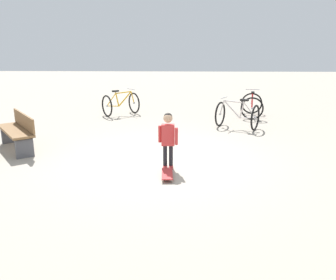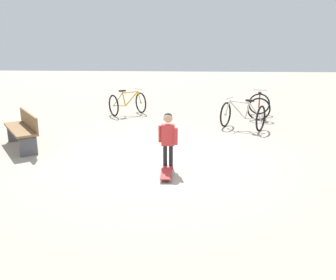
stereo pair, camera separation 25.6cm
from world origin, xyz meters
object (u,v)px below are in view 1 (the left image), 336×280
at_px(bicycle_mid, 121,104).
at_px(street_bench, 18,131).
at_px(child_person, 168,134).
at_px(skateboard, 167,174).
at_px(bicycle_near, 237,115).
at_px(bicycle_far, 252,105).

distance_m(bicycle_mid, street_bench, 4.34).
relative_size(child_person, skateboard, 1.87).
xyz_separation_m(child_person, bicycle_mid, (1.74, -5.14, -0.28)).
height_order(bicycle_near, street_bench, bicycle_near).
bearing_deg(child_person, bicycle_near, -118.87).
bearing_deg(skateboard, child_person, -89.77).
height_order(bicycle_mid, bicycle_far, same).
xyz_separation_m(skateboard, bicycle_near, (-1.83, -3.80, 0.32)).
distance_m(bicycle_near, bicycle_mid, 4.01).
xyz_separation_m(bicycle_near, street_bench, (5.20, 2.20, 0.04)).
distance_m(child_person, bicycle_far, 5.65).
height_order(child_person, bicycle_mid, child_person).
distance_m(bicycle_far, street_bench, 7.12).
relative_size(skateboard, bicycle_far, 0.48).
bearing_deg(bicycle_mid, street_bench, 67.96).
distance_m(bicycle_mid, bicycle_far, 4.32).
bearing_deg(street_bench, bicycle_mid, -112.04).
bearing_deg(bicycle_mid, child_person, 108.69).
height_order(child_person, bicycle_near, child_person).
xyz_separation_m(child_person, bicycle_far, (-2.58, -5.02, -0.28)).
height_order(bicycle_far, street_bench, bicycle_far).
bearing_deg(skateboard, street_bench, -25.42).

